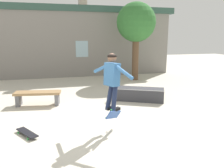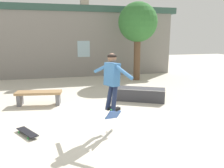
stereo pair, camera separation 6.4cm
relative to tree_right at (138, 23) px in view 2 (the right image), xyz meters
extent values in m
plane|color=beige|center=(-3.36, -6.01, -2.95)|extent=(40.00, 40.00, 0.00)
cube|color=gray|center=(-3.36, 1.85, -1.13)|extent=(12.22, 0.40, 3.63)
cube|color=#335147|center=(-3.36, 1.85, 0.86)|extent=(12.83, 0.52, 0.35)
cube|color=#99B7C6|center=(-2.62, 1.64, -1.35)|extent=(0.70, 0.02, 0.90)
cylinder|color=brown|center=(0.00, 0.00, -1.82)|extent=(0.34, 0.34, 2.26)
sphere|color=#337033|center=(0.00, 0.00, 0.06)|extent=(2.01, 2.01, 2.01)
cube|color=#99754C|center=(-4.77, -3.34, -2.52)|extent=(1.56, 0.68, 0.08)
cube|color=slate|center=(-5.40, -3.25, -2.75)|extent=(0.18, 0.40, 0.39)
cube|color=slate|center=(-4.14, -3.44, -2.75)|extent=(0.18, 0.40, 0.39)
cube|color=#38383D|center=(-1.28, -3.69, -2.71)|extent=(1.89, 1.29, 0.47)
cube|color=#B7B7BC|center=(-1.39, -3.92, -2.49)|extent=(1.67, 0.85, 0.02)
cube|color=teal|center=(-2.86, -6.00, -1.52)|extent=(0.38, 0.42, 0.55)
sphere|color=brown|center=(-2.86, -6.00, -1.13)|extent=(0.28, 0.28, 0.21)
ellipsoid|color=black|center=(-2.86, -6.00, -1.09)|extent=(0.30, 0.30, 0.12)
cylinder|color=#1E2847|center=(-2.90, -5.93, -2.07)|extent=(0.27, 0.17, 0.68)
cube|color=black|center=(-2.87, -5.91, -2.37)|extent=(0.28, 0.21, 0.07)
cylinder|color=#1E2847|center=(-2.82, -6.08, -2.07)|extent=(0.24, 0.24, 0.68)
cube|color=black|center=(-2.79, -6.06, -2.37)|extent=(0.28, 0.21, 0.07)
cylinder|color=teal|center=(-3.04, -5.66, -1.42)|extent=(0.33, 0.52, 0.29)
cylinder|color=teal|center=(-2.68, -6.34, -1.42)|extent=(0.33, 0.52, 0.29)
cube|color=#2D519E|center=(-2.84, -6.09, -2.49)|extent=(0.58, 0.69, 0.44)
cylinder|color=green|center=(-2.67, -5.86, -2.46)|extent=(0.07, 0.08, 0.05)
cylinder|color=green|center=(-2.79, -5.85, -2.65)|extent=(0.07, 0.08, 0.05)
cylinder|color=green|center=(-2.95, -6.27, -2.30)|extent=(0.07, 0.08, 0.05)
cylinder|color=green|center=(-3.07, -6.26, -2.49)|extent=(0.07, 0.08, 0.05)
cube|color=black|center=(-4.88, -5.73, -2.88)|extent=(0.58, 0.75, 0.02)
cylinder|color=green|center=(-5.09, -5.59, -2.92)|extent=(0.04, 0.05, 0.05)
cylinder|color=green|center=(-4.91, -5.47, -2.92)|extent=(0.04, 0.05, 0.05)
cylinder|color=green|center=(-4.84, -5.99, -2.92)|extent=(0.04, 0.05, 0.05)
cylinder|color=green|center=(-4.66, -5.87, -2.92)|extent=(0.04, 0.05, 0.05)
camera|label=1|loc=(-4.14, -10.89, -0.64)|focal=35.00mm
camera|label=2|loc=(-4.08, -10.91, -0.64)|focal=35.00mm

